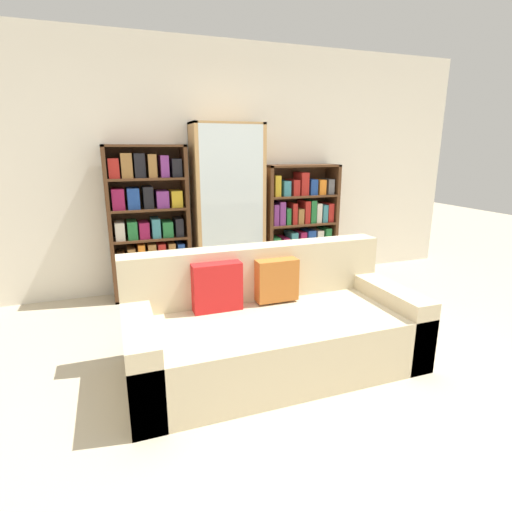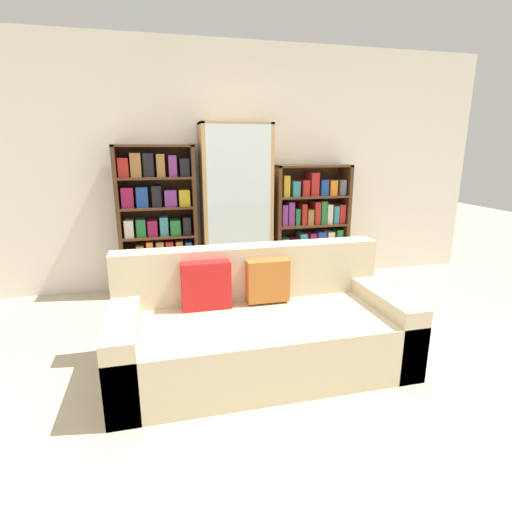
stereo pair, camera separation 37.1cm
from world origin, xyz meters
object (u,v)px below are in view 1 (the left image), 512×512
couch (271,328)px  wine_bottle (309,288)px  bookshelf_left (149,225)px  display_cabinet (228,209)px  bookshelf_right (300,227)px

couch → wine_bottle: bearing=50.7°
couch → bookshelf_left: 1.98m
display_cabinet → bookshelf_right: (0.91, 0.02, -0.26)m
wine_bottle → bookshelf_left: bearing=154.6°
bookshelf_right → couch: bearing=-121.5°
bookshelf_left → wine_bottle: 1.83m
couch → bookshelf_left: bearing=110.9°
bookshelf_left → bookshelf_right: 1.78m
display_cabinet → bookshelf_right: bearing=1.0°
display_cabinet → wine_bottle: display_cabinet is taller
bookshelf_left → display_cabinet: 0.88m
couch → bookshelf_right: 2.13m
couch → wine_bottle: 1.37m
bookshelf_left → display_cabinet: (0.87, -0.02, 0.12)m
couch → bookshelf_right: bookshelf_right is taller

